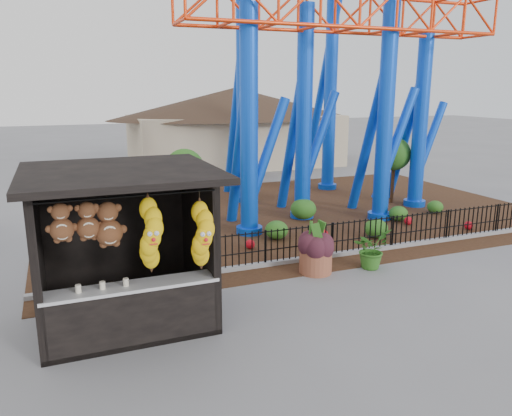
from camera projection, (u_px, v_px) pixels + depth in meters
name	position (u px, v px, depth m)	size (l,w,h in m)	color
ground	(287.00, 319.00, 10.11)	(120.00, 120.00, 0.00)	slate
mulch_bed	(292.00, 212.00, 18.78)	(18.00, 12.00, 0.02)	#331E11
curb	(369.00, 250.00, 14.25)	(18.00, 0.18, 0.12)	gray
prize_booth	(125.00, 252.00, 9.51)	(3.50, 3.40, 3.12)	black
picket_fence	(396.00, 232.00, 14.47)	(12.20, 0.06, 1.00)	black
roller_coaster	(321.00, 34.00, 17.88)	(11.00, 6.37, 10.82)	blue
terracotta_planter	(316.00, 261.00, 12.62)	(0.83, 0.83, 0.62)	#965036
planter_foliage	(316.00, 237.00, 12.47)	(0.70, 0.70, 0.64)	#35151E
potted_plant	(371.00, 249.00, 12.92)	(0.93, 0.81, 1.03)	#19571A
landscaping	(342.00, 217.00, 16.87)	(8.39, 3.85, 0.73)	#285B1A
pavilion	(235.00, 114.00, 29.61)	(15.00, 15.00, 4.80)	#BFAD8C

